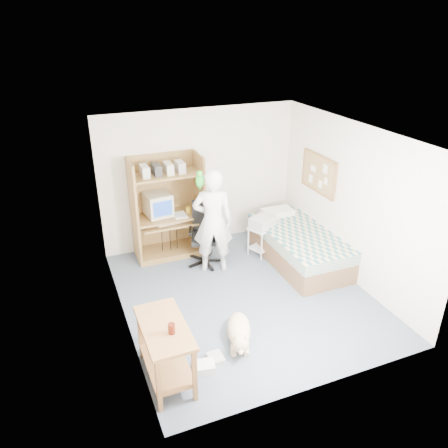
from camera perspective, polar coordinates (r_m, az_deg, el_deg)
name	(u,v)px	position (r m, az deg, el deg)	size (l,w,h in m)	color
floor	(244,295)	(6.82, 2.68, -9.22)	(4.00, 4.00, 0.00)	#4D5B69
wall_back	(200,178)	(7.92, -3.17, 6.02)	(3.60, 0.02, 2.50)	silver
wall_right	(351,203)	(7.09, 16.26, 2.63)	(0.02, 4.00, 2.50)	silver
wall_left	(118,244)	(5.75, -13.64, -2.53)	(0.02, 4.00, 2.50)	silver
ceiling	(248,134)	(5.78, 3.19, 11.63)	(3.60, 4.00, 0.02)	white
computer_hutch	(167,211)	(7.66, -7.40, 1.70)	(1.20, 0.63, 1.80)	brown
bed	(298,246)	(7.68, 9.68, -2.83)	(1.02, 2.02, 0.66)	brown
side_desk	(165,344)	(5.21, -7.68, -15.28)	(0.50, 1.00, 0.75)	brown
corkboard	(319,174)	(7.68, 12.26, 6.43)	(0.04, 0.94, 0.66)	#9E7F47
office_chair	(205,241)	(7.52, -2.47, -2.30)	(0.61, 0.62, 1.07)	black
person	(213,222)	(7.04, -1.46, 0.33)	(0.65, 0.43, 1.78)	white
parrot	(200,180)	(6.71, -3.20, 5.81)	(0.13, 0.23, 0.36)	#148A21
dog	(239,332)	(5.87, 1.99, -13.87)	(0.52, 0.92, 0.36)	tan
printer_cart	(262,236)	(7.79, 4.99, -1.55)	(0.55, 0.51, 0.54)	silver
printer	(263,222)	(7.67, 5.07, 0.25)	(0.42, 0.32, 0.18)	#B5B5B0
crt_monitor	(158,204)	(7.57, -8.62, 2.55)	(0.47, 0.49, 0.39)	beige
keyboard	(170,222)	(7.58, -7.10, 0.20)	(0.45, 0.16, 0.03)	beige
pencil_cup	(188,210)	(7.67, -4.68, 1.85)	(0.08, 0.08, 0.12)	gold
drink_glass	(172,329)	(4.91, -6.87, -13.41)	(0.08, 0.08, 0.12)	#42130A
floor_box_a	(204,367)	(5.55, -2.62, -18.14)	(0.25, 0.20, 0.10)	silver
floor_box_b	(216,359)	(5.67, -1.09, -17.16)	(0.18, 0.22, 0.08)	#A5A4A0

